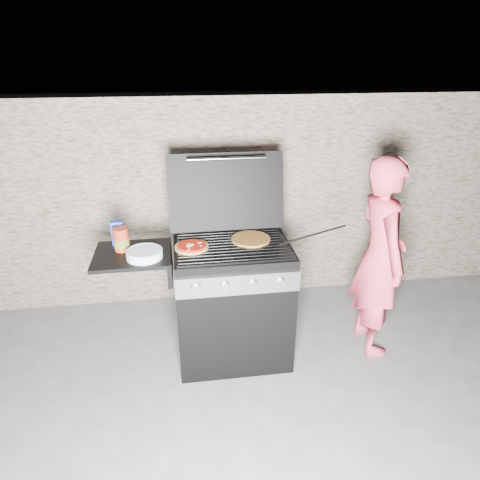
{
  "coord_description": "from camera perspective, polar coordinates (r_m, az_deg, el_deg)",
  "views": [
    {
      "loc": [
        -0.33,
        -2.61,
        2.14
      ],
      "look_at": [
        0.05,
        0.0,
        0.95
      ],
      "focal_mm": 32.0,
      "sensor_mm": 36.0,
      "label": 1
    }
  ],
  "objects": [
    {
      "name": "ground",
      "position": [
        3.39,
        -0.86,
        -14.84
      ],
      "size": [
        50.0,
        50.0,
        0.0
      ],
      "primitive_type": "plane",
      "color": "#515151"
    },
    {
      "name": "stone_wall",
      "position": [
        3.88,
        -2.96,
        5.6
      ],
      "size": [
        8.0,
        0.35,
        1.8
      ],
      "primitive_type": "cube",
      "color": "gray",
      "rests_on": "ground"
    },
    {
      "name": "gas_grill",
      "position": [
        3.11,
        -5.54,
        -8.66
      ],
      "size": [
        1.34,
        0.79,
        0.91
      ],
      "primitive_type": null,
      "color": "black",
      "rests_on": "ground"
    },
    {
      "name": "pizza_topped",
      "position": [
        2.88,
        -6.46,
        -0.84
      ],
      "size": [
        0.27,
        0.27,
        0.03
      ],
      "primitive_type": null,
      "rotation": [
        0.0,
        0.0,
        -0.23
      ],
      "color": "#E5BB4E",
      "rests_on": "gas_grill"
    },
    {
      "name": "pizza_plain",
      "position": [
        2.99,
        1.44,
        0.14
      ],
      "size": [
        0.31,
        0.31,
        0.01
      ],
      "primitive_type": "cylinder",
      "rotation": [
        0.0,
        0.0,
        0.14
      ],
      "color": "gold",
      "rests_on": "gas_grill"
    },
    {
      "name": "sauce_jar",
      "position": [
        2.94,
        -15.56,
        0.11
      ],
      "size": [
        0.12,
        0.12,
        0.16
      ],
      "primitive_type": "cylinder",
      "rotation": [
        0.0,
        0.0,
        0.23
      ],
      "color": "#9D2814",
      "rests_on": "gas_grill"
    },
    {
      "name": "blue_carton",
      "position": [
        3.03,
        -16.05,
        0.91
      ],
      "size": [
        0.08,
        0.05,
        0.17
      ],
      "primitive_type": "cube",
      "rotation": [
        0.0,
        0.0,
        0.13
      ],
      "color": "#1737B8",
      "rests_on": "gas_grill"
    },
    {
      "name": "plate_stack",
      "position": [
        2.82,
        -12.63,
        -1.8
      ],
      "size": [
        0.26,
        0.26,
        0.05
      ],
      "primitive_type": "cylinder",
      "rotation": [
        0.0,
        0.0,
        0.14
      ],
      "color": "white",
      "rests_on": "gas_grill"
    },
    {
      "name": "person",
      "position": [
        3.26,
        18.09,
        -2.27
      ],
      "size": [
        0.38,
        0.56,
        1.5
      ],
      "primitive_type": "imported",
      "rotation": [
        0.0,
        0.0,
        1.54
      ],
      "color": "#DB3F55",
      "rests_on": "ground"
    },
    {
      "name": "tongs",
      "position": [
        3.0,
        9.67,
        0.76
      ],
      "size": [
        0.49,
        0.08,
        0.1
      ],
      "primitive_type": "cylinder",
      "rotation": [
        0.0,
        1.4,
        0.13
      ],
      "color": "black",
      "rests_on": "gas_grill"
    }
  ]
}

